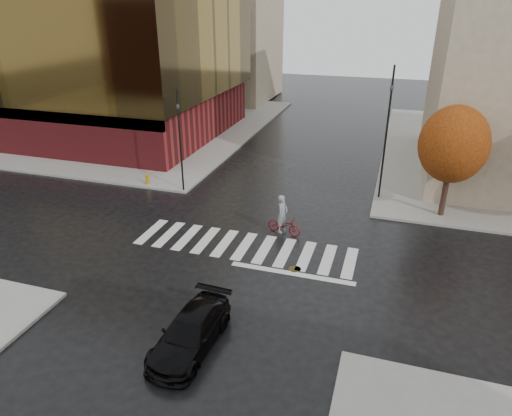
{
  "coord_description": "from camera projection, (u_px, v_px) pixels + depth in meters",
  "views": [
    {
      "loc": [
        6.89,
        -19.27,
        11.85
      ],
      "look_at": [
        0.45,
        1.13,
        2.0
      ],
      "focal_mm": 32.0,
      "sensor_mm": 36.0,
      "label": 1
    }
  ],
  "objects": [
    {
      "name": "ground",
      "position": [
        241.0,
        251.0,
        23.53
      ],
      "size": [
        120.0,
        120.0,
        0.0
      ],
      "primitive_type": "plane",
      "color": "black",
      "rests_on": "ground"
    },
    {
      "name": "traffic_light_nw",
      "position": [
        180.0,
        136.0,
        29.09
      ],
      "size": [
        0.2,
        0.17,
        6.65
      ],
      "rotation": [
        0.0,
        0.0,
        -1.83
      ],
      "color": "black",
      "rests_on": "sidewalk_nw"
    },
    {
      "name": "office_glass",
      "position": [
        78.0,
        41.0,
        41.67
      ],
      "size": [
        27.0,
        19.0,
        16.0
      ],
      "color": "maroon",
      "rests_on": "sidewalk_nw"
    },
    {
      "name": "manhole",
      "position": [
        295.0,
        269.0,
        21.93
      ],
      "size": [
        0.67,
        0.67,
        0.01
      ],
      "primitive_type": "cylinder",
      "rotation": [
        0.0,
        0.0,
        0.13
      ],
      "color": "#4F411C",
      "rests_on": "ground"
    },
    {
      "name": "building_nw_far",
      "position": [
        216.0,
        14.0,
        55.71
      ],
      "size": [
        14.0,
        12.0,
        20.0
      ],
      "primitive_type": "cube",
      "color": "gray",
      "rests_on": "sidewalk_nw"
    },
    {
      "name": "traffic_light_ne",
      "position": [
        388.0,
        124.0,
        27.52
      ],
      "size": [
        0.22,
        0.24,
        8.25
      ],
      "rotation": [
        0.0,
        0.0,
        2.89
      ],
      "color": "black",
      "rests_on": "sidewalk_ne"
    },
    {
      "name": "fire_hydrant",
      "position": [
        147.0,
        178.0,
        31.41
      ],
      "size": [
        0.28,
        0.28,
        0.78
      ],
      "color": "#C1800B",
      "rests_on": "sidewalk_nw"
    },
    {
      "name": "tree_ne_a",
      "position": [
        454.0,
        145.0,
        25.34
      ],
      "size": [
        3.8,
        3.8,
        6.5
      ],
      "color": "black",
      "rests_on": "sidewalk_ne"
    },
    {
      "name": "sidewalk_nw",
      "position": [
        117.0,
        123.0,
        47.43
      ],
      "size": [
        30.0,
        30.0,
        0.15
      ],
      "primitive_type": "cube",
      "color": "gray",
      "rests_on": "ground"
    },
    {
      "name": "cyclist",
      "position": [
        283.0,
        221.0,
        24.94
      ],
      "size": [
        2.11,
        1.17,
        2.28
      ],
      "rotation": [
        0.0,
        0.0,
        1.32
      ],
      "color": "maroon",
      "rests_on": "ground"
    },
    {
      "name": "crosswalk",
      "position": [
        244.0,
        246.0,
        23.96
      ],
      "size": [
        12.0,
        3.0,
        0.01
      ],
      "primitive_type": "cube",
      "color": "silver",
      "rests_on": "ground"
    },
    {
      "name": "sedan",
      "position": [
        190.0,
        332.0,
        16.81
      ],
      "size": [
        2.0,
        4.56,
        1.3
      ],
      "primitive_type": "imported",
      "rotation": [
        0.0,
        0.0,
        -0.04
      ],
      "color": "black",
      "rests_on": "ground"
    }
  ]
}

